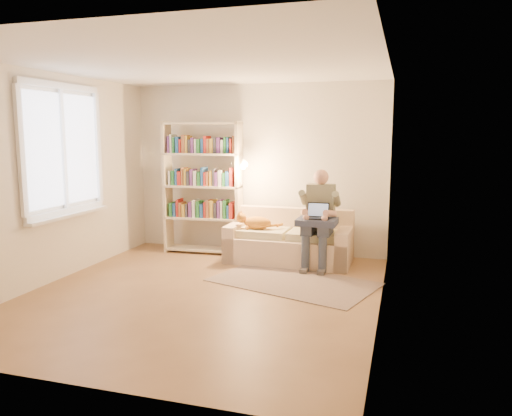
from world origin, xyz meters
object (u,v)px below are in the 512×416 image
(sofa, at_px, (289,243))
(laptop, at_px, (316,214))
(cat, at_px, (259,222))
(bookshelf, at_px, (203,181))
(person, at_px, (319,213))

(sofa, height_order, laptop, laptop)
(cat, height_order, bookshelf, bookshelf)
(sofa, distance_m, cat, 0.54)
(sofa, height_order, cat, sofa)
(sofa, xyz_separation_m, bookshelf, (-1.41, 0.16, 0.85))
(sofa, relative_size, person, 1.32)
(bookshelf, bearing_deg, sofa, -9.67)
(person, distance_m, laptop, 0.13)
(laptop, bearing_deg, bookshelf, 167.32)
(person, relative_size, bookshelf, 0.67)
(cat, height_order, laptop, laptop)
(person, distance_m, cat, 0.90)
(bookshelf, bearing_deg, cat, -18.63)
(person, bearing_deg, laptop, -97.41)
(sofa, distance_m, laptop, 0.70)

